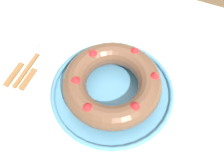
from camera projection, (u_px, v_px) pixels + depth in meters
ground_plane at (115, 163)px, 1.43m from camera, size 8.00×8.00×0.00m
dining_table at (116, 109)px, 0.84m from camera, size 1.48×0.97×0.77m
serving_dish at (112, 92)px, 0.76m from camera, size 0.35×0.35×0.02m
bundt_cake at (112, 84)px, 0.72m from camera, size 0.27×0.27×0.08m
fork at (33, 60)px, 0.83m from camera, size 0.02×0.19×0.01m
serving_knife at (21, 64)px, 0.82m from camera, size 0.02×0.20×0.01m
cake_knife at (34, 70)px, 0.81m from camera, size 0.02×0.17×0.01m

